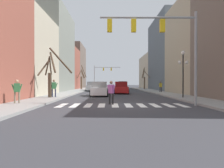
% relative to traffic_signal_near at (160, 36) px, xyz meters
% --- Properties ---
extents(ground_plane, '(240.00, 240.00, 0.00)m').
position_rel_traffic_signal_near_xyz_m(ground_plane, '(-2.55, 0.45, -4.63)').
color(ground_plane, '#38383D').
extents(sidewalk_left, '(2.77, 90.00, 0.15)m').
position_rel_traffic_signal_near_xyz_m(sidewalk_left, '(-9.10, 0.45, -4.56)').
color(sidewalk_left, gray).
rests_on(sidewalk_left, ground_plane).
extents(sidewalk_right, '(2.77, 90.00, 0.15)m').
position_rel_traffic_signal_near_xyz_m(sidewalk_right, '(3.99, 0.45, -4.56)').
color(sidewalk_right, gray).
rests_on(sidewalk_right, ground_plane).
extents(building_row_left, '(6.00, 56.47, 13.76)m').
position_rel_traffic_signal_near_xyz_m(building_row_left, '(-13.48, 21.88, 1.41)').
color(building_row_left, '#934C3D').
rests_on(building_row_left, ground_plane).
extents(building_row_right, '(6.00, 56.04, 13.88)m').
position_rel_traffic_signal_near_xyz_m(building_row_right, '(8.38, 21.02, 1.34)').
color(building_row_right, '#66564C').
rests_on(building_row_right, ground_plane).
extents(crosswalk_stripes, '(8.55, 2.60, 0.01)m').
position_rel_traffic_signal_near_xyz_m(crosswalk_stripes, '(-2.55, 0.30, -4.63)').
color(crosswalk_stripes, white).
rests_on(crosswalk_stripes, ground_plane).
extents(traffic_signal_near, '(6.45, 0.28, 6.26)m').
position_rel_traffic_signal_near_xyz_m(traffic_signal_near, '(0.00, 0.00, 0.00)').
color(traffic_signal_near, gray).
rests_on(traffic_signal_near, ground_plane).
extents(traffic_signal_far, '(7.03, 0.28, 6.05)m').
position_rel_traffic_signal_near_xyz_m(traffic_signal_far, '(-5.41, 44.10, -0.22)').
color(traffic_signal_far, gray).
rests_on(traffic_signal_far, ground_plane).
extents(street_lamp_right_corner, '(0.95, 0.36, 4.36)m').
position_rel_traffic_signal_near_xyz_m(street_lamp_right_corner, '(3.50, 5.86, -1.40)').
color(street_lamp_right_corner, black).
rests_on(street_lamp_right_corner, sidewalk_right).
extents(car_parked_left_near, '(2.07, 4.27, 1.80)m').
position_rel_traffic_signal_near_xyz_m(car_parked_left_near, '(-0.60, 32.73, -3.80)').
color(car_parked_left_near, black).
rests_on(car_parked_left_near, ground_plane).
extents(car_parked_right_mid, '(2.03, 4.89, 1.64)m').
position_rel_traffic_signal_near_xyz_m(car_parked_right_mid, '(-4.53, 10.83, -3.86)').
color(car_parked_right_mid, white).
rests_on(car_parked_right_mid, ground_plane).
extents(car_parked_left_far, '(1.96, 4.84, 1.69)m').
position_rel_traffic_signal_near_xyz_m(car_parked_left_far, '(-6.61, 25.56, -3.85)').
color(car_parked_left_far, silver).
rests_on(car_parked_left_far, ground_plane).
extents(car_driving_away_lane, '(2.02, 4.71, 1.67)m').
position_rel_traffic_signal_near_xyz_m(car_driving_away_lane, '(-1.80, 15.84, -3.85)').
color(car_driving_away_lane, red).
rests_on(car_driving_away_lane, ground_plane).
extents(pedestrian_waiting_at_curb, '(0.68, 0.29, 1.59)m').
position_rel_traffic_signal_near_xyz_m(pedestrian_waiting_at_curb, '(-9.59, 0.25, -3.54)').
color(pedestrian_waiting_at_curb, '#7A705B').
rests_on(pedestrian_waiting_at_curb, sidewalk_left).
extents(pedestrian_on_right_sidewalk, '(0.71, 0.33, 1.68)m').
position_rel_traffic_signal_near_xyz_m(pedestrian_on_right_sidewalk, '(-8.71, 6.49, -3.49)').
color(pedestrian_on_right_sidewalk, '#282D47').
rests_on(pedestrian_on_right_sidewalk, sidewalk_left).
extents(pedestrian_near_right_corner, '(0.62, 0.38, 1.55)m').
position_rel_traffic_signal_near_xyz_m(pedestrian_near_right_corner, '(4.12, 17.45, -3.57)').
color(pedestrian_near_right_corner, black).
rests_on(pedestrian_near_right_corner, sidewalk_right).
extents(pedestrian_on_left_sidewalk, '(0.60, 0.52, 1.66)m').
position_rel_traffic_signal_near_xyz_m(pedestrian_on_left_sidewalk, '(-3.25, 0.91, -3.65)').
color(pedestrian_on_left_sidewalk, black).
rests_on(pedestrian_on_left_sidewalk, ground_plane).
extents(street_tree_right_mid, '(1.90, 1.96, 5.14)m').
position_rel_traffic_signal_near_xyz_m(street_tree_right_mid, '(-9.35, 32.48, -2.31)').
color(street_tree_right_mid, brown).
rests_on(street_tree_right_mid, sidewalk_left).
extents(street_tree_right_far, '(3.02, 2.56, 4.70)m').
position_rel_traffic_signal_near_xyz_m(street_tree_right_far, '(-8.83, 6.07, -2.28)').
color(street_tree_right_far, '#473828').
rests_on(street_tree_right_far, sidewalk_left).
extents(street_tree_right_near, '(2.07, 3.26, 4.69)m').
position_rel_traffic_signal_near_xyz_m(street_tree_right_near, '(4.15, 32.76, -2.49)').
color(street_tree_right_near, brown).
rests_on(street_tree_right_near, sidewalk_right).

